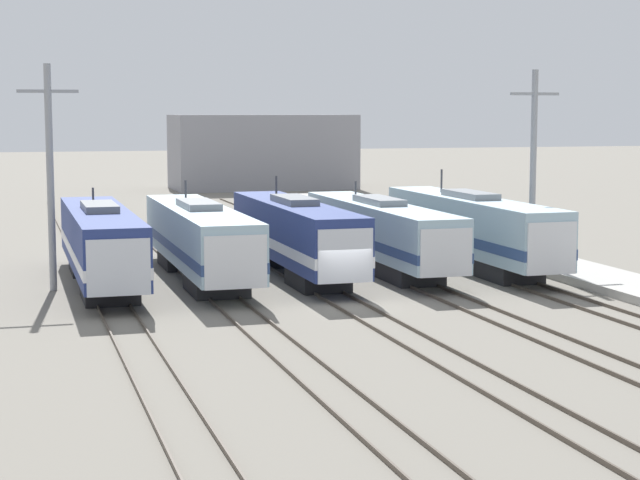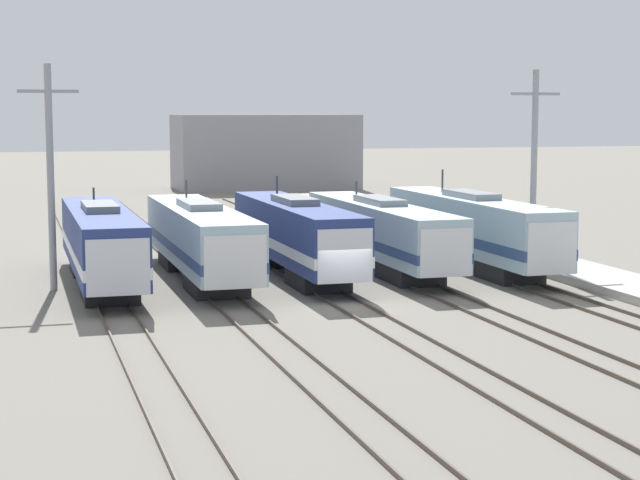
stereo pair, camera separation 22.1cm
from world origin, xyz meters
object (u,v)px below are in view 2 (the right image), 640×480
(locomotive_center_left, at_px, (201,240))
(locomotive_far_right, at_px, (474,229))
(catenary_tower_left, at_px, (50,174))
(catenary_tower_right, at_px, (534,166))
(locomotive_center_right, at_px, (382,233))
(locomotive_center, at_px, (297,236))
(locomotive_far_left, at_px, (101,244))

(locomotive_center_left, distance_m, locomotive_far_right, 15.41)
(catenary_tower_left, xyz_separation_m, catenary_tower_right, (26.00, 0.00, 0.00))
(locomotive_center_right, bearing_deg, locomotive_far_right, -9.57)
(locomotive_center_left, distance_m, locomotive_center_right, 10.31)
(locomotive_far_right, bearing_deg, catenary_tower_right, -18.23)
(locomotive_center_right, height_order, catenary_tower_left, catenary_tower_left)
(locomotive_center_left, relative_size, locomotive_center, 1.04)
(locomotive_center_right, height_order, catenary_tower_right, catenary_tower_right)
(locomotive_center, relative_size, locomotive_far_right, 0.95)
(locomotive_far_right, bearing_deg, locomotive_center_right, 170.43)
(locomotive_center, bearing_deg, locomotive_far_left, -176.91)
(locomotive_center_right, bearing_deg, catenary_tower_right, -12.88)
(locomotive_far_left, xyz_separation_m, catenary_tower_right, (23.62, -0.38, 3.59))
(locomotive_center, bearing_deg, catenary_tower_right, -4.02)
(locomotive_center_left, distance_m, catenary_tower_left, 8.41)
(catenary_tower_left, bearing_deg, locomotive_far_right, 2.52)
(locomotive_far_left, height_order, catenary_tower_right, catenary_tower_right)
(locomotive_far_right, relative_size, catenary_tower_left, 1.72)
(catenary_tower_left, bearing_deg, catenary_tower_right, 0.00)
(locomotive_center, relative_size, catenary_tower_right, 1.63)
(locomotive_far_right, distance_m, catenary_tower_left, 23.23)
(locomotive_far_left, height_order, catenary_tower_left, catenary_tower_left)
(locomotive_center_left, height_order, locomotive_center, locomotive_center)
(locomotive_center_right, distance_m, locomotive_far_right, 5.21)
(catenary_tower_left, bearing_deg, locomotive_far_left, 9.09)
(locomotive_far_left, xyz_separation_m, locomotive_far_right, (20.55, 0.63, 0.06))
(locomotive_far_left, distance_m, catenary_tower_left, 4.33)
(catenary_tower_right, bearing_deg, locomotive_far_right, 161.77)
(locomotive_center, height_order, catenary_tower_left, catenary_tower_left)
(locomotive_far_right, xyz_separation_m, catenary_tower_right, (3.07, -1.01, 3.53))
(locomotive_far_left, bearing_deg, locomotive_far_right, 1.75)
(locomotive_far_right, height_order, catenary_tower_right, catenary_tower_right)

